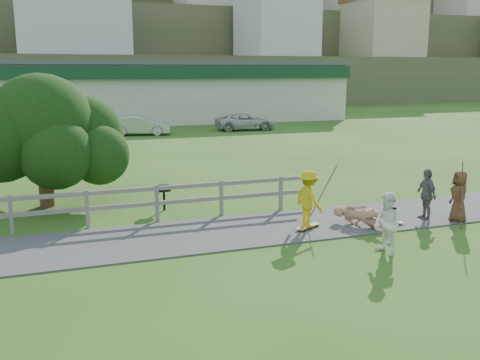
{
  "coord_description": "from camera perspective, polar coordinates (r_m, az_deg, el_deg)",
  "views": [
    {
      "loc": [
        -4.79,
        -11.99,
        4.44
      ],
      "look_at": [
        0.15,
        2.0,
        1.36
      ],
      "focal_mm": 40.0,
      "sensor_mm": 36.0,
      "label": 1
    }
  ],
  "objects": [
    {
      "name": "path",
      "position": [
        14.98,
        0.1,
        -5.43
      ],
      "size": [
        34.0,
        3.0,
        0.04
      ],
      "primitive_type": "cube",
      "color": "#363538",
      "rests_on": "ground"
    },
    {
      "name": "skater_fallen",
      "position": [
        15.64,
        13.04,
        -3.8
      ],
      "size": [
        1.82,
        1.29,
        0.67
      ],
      "primitive_type": "imported",
      "rotation": [
        0.0,
        0.0,
        0.51
      ],
      "color": "#AB725F",
      "rests_on": "ground"
    },
    {
      "name": "skater_rider",
      "position": [
        15.05,
        7.35,
        -2.35
      ],
      "size": [
        0.78,
        1.13,
        1.61
      ],
      "primitive_type": "imported",
      "rotation": [
        0.0,
        0.0,
        1.76
      ],
      "color": "gold",
      "rests_on": "ground"
    },
    {
      "name": "longboard_rider",
      "position": [
        15.25,
        7.27,
        -5.1
      ],
      "size": [
        0.92,
        0.62,
        0.1
      ],
      "primitive_type": null,
      "rotation": [
        0.0,
        0.0,
        0.48
      ],
      "color": "olive",
      "rests_on": "ground"
    },
    {
      "name": "longboard_fallen",
      "position": [
        16.07,
        15.6,
        -4.58
      ],
      "size": [
        0.84,
        0.38,
        0.09
      ],
      "primitive_type": null,
      "rotation": [
        0.0,
        0.0,
        -0.24
      ],
      "color": "olive",
      "rests_on": "ground"
    },
    {
      "name": "spectator_c",
      "position": [
        16.93,
        22.32,
        -1.66
      ],
      "size": [
        0.71,
        0.88,
        1.55
      ],
      "primitive_type": "imported",
      "rotation": [
        0.0,
        0.0,
        4.4
      ],
      "color": "brown",
      "rests_on": "ground"
    },
    {
      "name": "hillside",
      "position": [
        103.89,
        -17.47,
        16.72
      ],
      "size": [
        220.0,
        67.0,
        47.5
      ],
      "color": "#4A5833",
      "rests_on": "ground"
    },
    {
      "name": "car_silver",
      "position": [
        37.41,
        -10.62,
        5.74
      ],
      "size": [
        4.25,
        2.22,
        1.33
      ],
      "primitive_type": "imported",
      "rotation": [
        0.0,
        0.0,
        1.36
      ],
      "color": "#AEB0B6",
      "rests_on": "ground"
    },
    {
      "name": "pole_rider",
      "position": [
        15.62,
        8.67,
        -1.19
      ],
      "size": [
        0.03,
        0.03,
        1.97
      ],
      "primitive_type": "cylinder",
      "color": "brown",
      "rests_on": "ground"
    },
    {
      "name": "strip_mall",
      "position": [
        47.78,
        -8.95,
        9.36
      ],
      "size": [
        32.5,
        10.75,
        5.1
      ],
      "color": "beige",
      "rests_on": "ground"
    },
    {
      "name": "tree",
      "position": [
        18.47,
        -20.22,
        2.76
      ],
      "size": [
        5.39,
        5.39,
        3.58
      ],
      "primitive_type": null,
      "color": "black",
      "rests_on": "ground"
    },
    {
      "name": "fence",
      "position": [
        15.74,
        -18.27,
        -2.54
      ],
      "size": [
        15.05,
        0.1,
        1.1
      ],
      "color": "#5F5B54",
      "rests_on": "ground"
    },
    {
      "name": "ground",
      "position": [
        13.65,
        2.22,
        -7.26
      ],
      "size": [
        260.0,
        260.0,
        0.0
      ],
      "primitive_type": "plane",
      "color": "#2B4E16",
      "rests_on": "ground"
    },
    {
      "name": "helmet",
      "position": [
        16.29,
        14.14,
        -3.91
      ],
      "size": [
        0.3,
        0.3,
        0.3
      ],
      "primitive_type": "sphere",
      "color": "#B50A1F",
      "rests_on": "ground"
    },
    {
      "name": "bbq",
      "position": [
        17.27,
        -8.11,
        -1.88
      ],
      "size": [
        0.39,
        0.31,
        0.82
      ],
      "primitive_type": null,
      "rotation": [
        0.0,
        0.0,
        0.05
      ],
      "color": "black",
      "rests_on": "ground"
    },
    {
      "name": "spectator_b",
      "position": [
        16.89,
        19.25,
        -1.46
      ],
      "size": [
        0.49,
        0.95,
        1.55
      ],
      "primitive_type": "imported",
      "rotation": [
        0.0,
        0.0,
        4.59
      ],
      "color": "slate",
      "rests_on": "ground"
    },
    {
      "name": "spectator_a",
      "position": [
        13.45,
        15.47,
        -4.54
      ],
      "size": [
        0.65,
        0.8,
        1.54
      ],
      "primitive_type": "imported",
      "rotation": [
        0.0,
        0.0,
        4.81
      ],
      "color": "white",
      "rests_on": "ground"
    },
    {
      "name": "car_white",
      "position": [
        39.94,
        0.57,
        6.23
      ],
      "size": [
        4.5,
        2.24,
        1.23
      ],
      "primitive_type": "imported",
      "rotation": [
        0.0,
        0.0,
        1.52
      ],
      "color": "beige",
      "rests_on": "ground"
    },
    {
      "name": "pole_spec_left",
      "position": [
        16.17,
        22.59,
        -1.54
      ],
      "size": [
        0.03,
        0.03,
        1.96
      ],
      "primitive_type": "cylinder",
      "color": "brown",
      "rests_on": "ground"
    }
  ]
}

